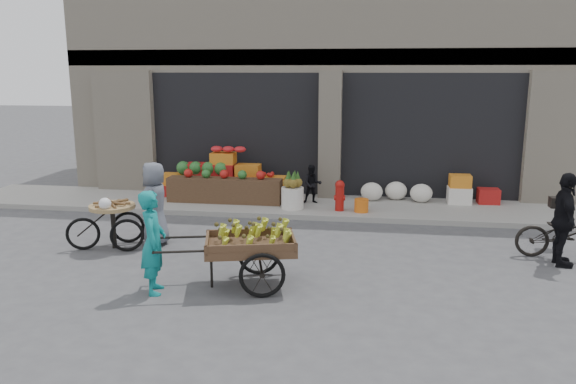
# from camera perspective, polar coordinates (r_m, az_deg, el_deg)

# --- Properties ---
(ground) EXTENTS (80.00, 80.00, 0.00)m
(ground) POSITION_cam_1_polar(r_m,az_deg,el_deg) (9.66, 1.86, -7.62)
(ground) COLOR #424244
(ground) RESTS_ON ground
(sidewalk) EXTENTS (18.00, 2.20, 0.12)m
(sidewalk) POSITION_cam_1_polar(r_m,az_deg,el_deg) (13.55, 3.90, -1.51)
(sidewalk) COLOR gray
(sidewalk) RESTS_ON ground
(building) EXTENTS (14.00, 6.45, 7.00)m
(building) POSITION_cam_1_polar(r_m,az_deg,el_deg) (17.09, 5.18, 12.53)
(building) COLOR beige
(building) RESTS_ON ground
(fruit_display) EXTENTS (3.10, 1.12, 1.24)m
(fruit_display) POSITION_cam_1_polar(r_m,az_deg,el_deg) (14.10, -6.07, 1.54)
(fruit_display) COLOR #A71817
(fruit_display) RESTS_ON sidewalk
(pineapple_bin) EXTENTS (0.52, 0.52, 0.50)m
(pineapple_bin) POSITION_cam_1_polar(r_m,az_deg,el_deg) (13.08, 0.46, -0.60)
(pineapple_bin) COLOR silver
(pineapple_bin) RESTS_ON sidewalk
(fire_hydrant) EXTENTS (0.22, 0.22, 0.71)m
(fire_hydrant) POSITION_cam_1_polar(r_m,az_deg,el_deg) (12.89, 5.28, -0.23)
(fire_hydrant) COLOR #A5140F
(fire_hydrant) RESTS_ON sidewalk
(orange_bucket) EXTENTS (0.32, 0.32, 0.30)m
(orange_bucket) POSITION_cam_1_polar(r_m,az_deg,el_deg) (12.88, 7.46, -1.36)
(orange_bucket) COLOR orange
(orange_bucket) RESTS_ON sidewalk
(right_bay_goods) EXTENTS (3.35, 0.60, 0.70)m
(right_bay_goods) POSITION_cam_1_polar(r_m,az_deg,el_deg) (14.11, 14.77, 0.11)
(right_bay_goods) COLOR silver
(right_bay_goods) RESTS_ON sidewalk
(seated_person) EXTENTS (0.51, 0.43, 0.93)m
(seated_person) POSITION_cam_1_polar(r_m,az_deg,el_deg) (13.57, 2.49, 0.79)
(seated_person) COLOR black
(seated_person) RESTS_ON sidewalk
(banana_cart) EXTENTS (2.48, 1.46, 0.97)m
(banana_cart) POSITION_cam_1_polar(r_m,az_deg,el_deg) (8.64, -4.19, -5.12)
(banana_cart) COLOR brown
(banana_cart) RESTS_ON ground
(vendor_woman) EXTENTS (0.51, 0.65, 1.57)m
(vendor_woman) POSITION_cam_1_polar(r_m,az_deg,el_deg) (8.61, -13.53, -4.98)
(vendor_woman) COLOR #108080
(vendor_woman) RESTS_ON ground
(tricycle_cart) EXTENTS (1.44, 1.09, 0.95)m
(tricycle_cart) POSITION_cam_1_polar(r_m,az_deg,el_deg) (11.00, -17.40, -2.62)
(tricycle_cart) COLOR #9E7F51
(tricycle_cart) RESTS_ON ground
(vendor_grey) EXTENTS (0.61, 0.84, 1.60)m
(vendor_grey) POSITION_cam_1_polar(r_m,az_deg,el_deg) (10.97, -13.38, -1.16)
(vendor_grey) COLOR slate
(vendor_grey) RESTS_ON ground
(bicycle) EXTENTS (1.74, 0.67, 0.90)m
(bicycle) POSITION_cam_1_polar(r_m,az_deg,el_deg) (11.10, 26.45, -3.85)
(bicycle) COLOR black
(bicycle) RESTS_ON ground
(cyclist) EXTENTS (0.44, 0.97, 1.62)m
(cyclist) POSITION_cam_1_polar(r_m,az_deg,el_deg) (10.58, 26.25, -2.56)
(cyclist) COLOR black
(cyclist) RESTS_ON ground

